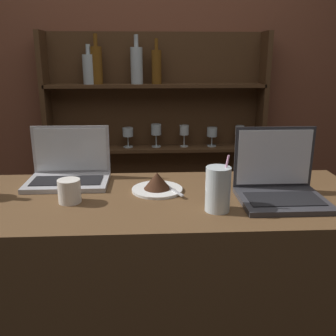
{
  "coord_description": "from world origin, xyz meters",
  "views": [
    {
      "loc": [
        0.02,
        -0.98,
        1.48
      ],
      "look_at": [
        0.09,
        0.33,
        1.09
      ],
      "focal_mm": 40.0,
      "sensor_mm": 36.0,
      "label": 1
    }
  ],
  "objects": [
    {
      "name": "laptop_near",
      "position": [
        -0.31,
        0.49,
        1.04
      ],
      "size": [
        0.32,
        0.22,
        0.22
      ],
      "color": "#ADADB2",
      "rests_on": "bar_counter"
    },
    {
      "name": "bar_counter",
      "position": [
        0.0,
        0.3,
        0.49
      ],
      "size": [
        1.63,
        0.59,
        0.99
      ],
      "color": "brown",
      "rests_on": "ground_plane"
    },
    {
      "name": "laptop_far",
      "position": [
        0.48,
        0.26,
        1.04
      ],
      "size": [
        0.3,
        0.25,
        0.25
      ],
      "color": "#333338",
      "rests_on": "bar_counter"
    },
    {
      "name": "cake_plate",
      "position": [
        0.05,
        0.36,
        1.02
      ],
      "size": [
        0.19,
        0.19,
        0.07
      ],
      "color": "white",
      "rests_on": "bar_counter"
    },
    {
      "name": "water_glass",
      "position": [
        0.24,
        0.16,
        1.06
      ],
      "size": [
        0.08,
        0.08,
        0.19
      ],
      "color": "silver",
      "rests_on": "bar_counter"
    },
    {
      "name": "coffee_cup",
      "position": [
        -0.26,
        0.26,
        1.03
      ],
      "size": [
        0.08,
        0.08,
        0.08
      ],
      "color": "silver",
      "rests_on": "bar_counter"
    },
    {
      "name": "back_wall",
      "position": [
        0.0,
        1.55,
        1.35
      ],
      "size": [
        7.0,
        0.06,
        2.7
      ],
      "color": "brown",
      "rests_on": "ground_plane"
    },
    {
      "name": "back_shelf",
      "position": [
        0.05,
        1.47,
        0.87
      ],
      "size": [
        1.41,
        0.18,
        1.63
      ],
      "color": "#472D19",
      "rests_on": "ground_plane"
    }
  ]
}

